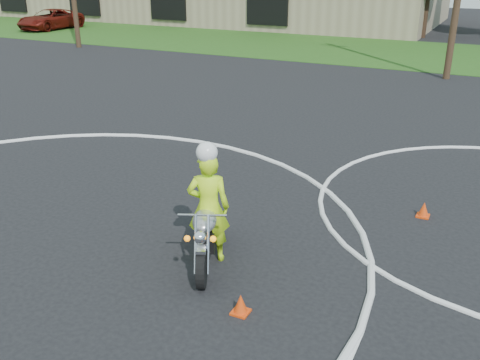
% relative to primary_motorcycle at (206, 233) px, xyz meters
% --- Properties ---
extents(grass_strip, '(120.00, 10.00, 0.02)m').
position_rel_primary_motorcycle_xyz_m(grass_strip, '(-3.28, 23.36, -0.53)').
color(grass_strip, '#1E4714').
rests_on(grass_strip, ground).
extents(course_markings, '(19.05, 19.05, 0.12)m').
position_rel_primary_motorcycle_xyz_m(course_markings, '(-1.11, 0.71, -0.53)').
color(course_markings, silver).
rests_on(course_markings, ground).
extents(primary_motorcycle, '(1.05, 1.97, 1.11)m').
position_rel_primary_motorcycle_xyz_m(primary_motorcycle, '(0.00, 0.00, 0.00)').
color(primary_motorcycle, black).
rests_on(primary_motorcycle, ground).
extents(rider_primary_grp, '(0.80, 0.68, 2.05)m').
position_rel_primary_motorcycle_xyz_m(rider_primary_grp, '(-0.02, 0.13, 0.45)').
color(rider_primary_grp, '#C9FF1A').
rests_on(rider_primary_grp, ground).
extents(pickup_grp, '(2.38, 5.06, 1.40)m').
position_rel_primary_motorcycle_xyz_m(pickup_grp, '(-26.03, 23.15, 0.16)').
color(pickup_grp, '#59100A').
rests_on(pickup_grp, ground).
extents(traffic_cones, '(19.12, 12.83, 0.30)m').
position_rel_primary_motorcycle_xyz_m(traffic_cones, '(1.58, -0.25, -0.40)').
color(traffic_cones, '#E33E0B').
rests_on(traffic_cones, ground).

